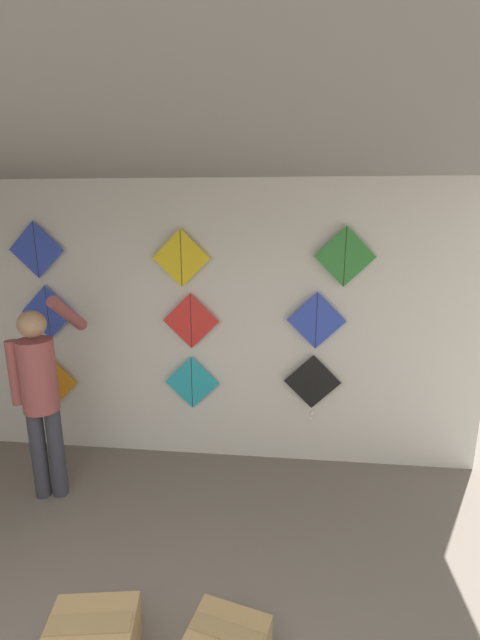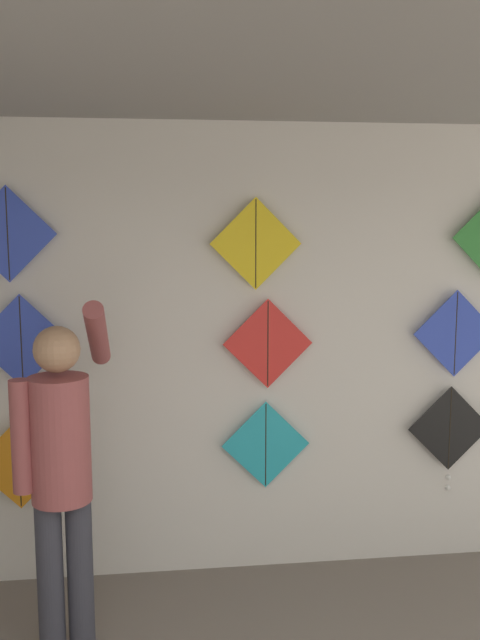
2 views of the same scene
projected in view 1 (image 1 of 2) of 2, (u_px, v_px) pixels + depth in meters
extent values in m
cube|color=silver|center=(182.00, 325.00, 4.26)|extent=(5.85, 0.06, 2.80)
cube|color=gray|center=(100.00, 151.00, 2.29)|extent=(5.85, 4.09, 0.04)
cylinder|color=#383842|center=(39.00, 454.00, 3.79)|extent=(0.13, 0.13, 0.84)
cylinder|color=#383842|center=(57.00, 452.00, 3.80)|extent=(0.13, 0.13, 0.84)
cylinder|color=#9E4C4C|center=(38.00, 376.00, 3.61)|extent=(0.30, 0.30, 0.63)
sphere|color=tan|center=(32.00, 324.00, 3.50)|extent=(0.23, 0.23, 0.23)
cylinder|color=#9E4C4C|center=(15.00, 373.00, 3.58)|extent=(0.11, 0.11, 0.56)
cylinder|color=#9E4C4C|center=(68.00, 314.00, 3.74)|extent=(0.11, 0.52, 0.41)
cube|color=#A08052|center=(89.00, 624.00, 2.36)|extent=(0.47, 0.19, 0.01)
cube|color=#A08052|center=(227.00, 631.00, 2.40)|extent=(0.43, 0.20, 0.01)
cube|color=orange|center=(52.00, 382.00, 4.47)|extent=(0.55, 0.01, 0.55)
cylinder|color=black|center=(52.00, 382.00, 4.47)|extent=(0.01, 0.01, 0.53)
cube|color=#28B2C6|center=(192.00, 382.00, 4.30)|extent=(0.55, 0.01, 0.55)
cylinder|color=black|center=(192.00, 383.00, 4.30)|extent=(0.01, 0.01, 0.53)
cube|color=black|center=(312.00, 382.00, 4.16)|extent=(0.55, 0.01, 0.55)
cylinder|color=black|center=(312.00, 382.00, 4.16)|extent=(0.01, 0.01, 0.53)
sphere|color=white|center=(311.00, 413.00, 4.23)|extent=(0.04, 0.04, 0.04)
sphere|color=white|center=(311.00, 419.00, 4.25)|extent=(0.04, 0.04, 0.04)
cube|color=blue|center=(48.00, 312.00, 4.28)|extent=(0.55, 0.01, 0.55)
cylinder|color=black|center=(48.00, 312.00, 4.28)|extent=(0.01, 0.01, 0.53)
cube|color=red|center=(191.00, 321.00, 4.14)|extent=(0.55, 0.01, 0.55)
cylinder|color=black|center=(191.00, 321.00, 4.14)|extent=(0.01, 0.01, 0.53)
cube|color=blue|center=(316.00, 321.00, 4.01)|extent=(0.55, 0.01, 0.55)
cylinder|color=black|center=(316.00, 321.00, 4.01)|extent=(0.01, 0.01, 0.53)
cube|color=blue|center=(36.00, 250.00, 4.13)|extent=(0.55, 0.01, 0.55)
cylinder|color=black|center=(36.00, 250.00, 4.13)|extent=(0.01, 0.01, 0.53)
cube|color=yellow|center=(181.00, 258.00, 4.00)|extent=(0.55, 0.01, 0.55)
cylinder|color=black|center=(181.00, 258.00, 4.00)|extent=(0.01, 0.01, 0.53)
cube|color=#338C38|center=(345.00, 257.00, 3.84)|extent=(0.55, 0.01, 0.55)
cylinder|color=black|center=(345.00, 257.00, 3.84)|extent=(0.01, 0.01, 0.53)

